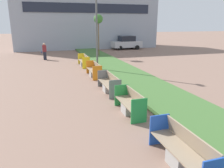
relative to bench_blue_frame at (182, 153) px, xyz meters
The scene contains 11 objects.
planter_grass_strip 5.34m from the bench_blue_frame, 64.95° to the left, with size 2.80×120.00×0.18m.
building_backdrop 29.66m from the bench_blue_frame, 84.01° to the left, with size 20.04×6.39×9.98m.
bench_blue_frame is the anchor object (origin of this frame).
bench_green_frame 3.57m from the bench_blue_frame, 90.06° to the left, with size 0.65×1.97×0.94m.
bench_grey_frame 6.59m from the bench_blue_frame, 89.99° to the left, with size 0.65×2.36×0.94m.
bench_orange_frame 10.25m from the bench_blue_frame, 90.00° to the left, with size 0.65×2.24×0.94m.
bench_yellow_frame 14.24m from the bench_blue_frame, 90.00° to the left, with size 0.65×2.37×0.94m.
street_lamp_post 12.40m from the bench_blue_frame, 87.07° to the left, with size 0.24×0.44×6.78m.
sapling_tree_far 18.96m from the bench_blue_frame, 82.83° to the left, with size 0.93×0.93×4.44m.
pedestrian_walking 18.98m from the bench_blue_frame, 99.67° to the left, with size 0.53×0.24×1.68m.
parked_car_distant 26.25m from the bench_blue_frame, 72.41° to the left, with size 4.33×2.11×1.86m.
Camera 1 is at (-2.18, 3.05, 3.53)m, focal length 35.00 mm.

